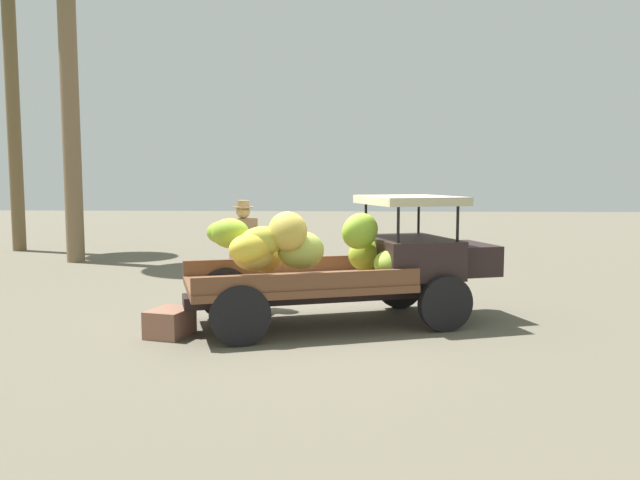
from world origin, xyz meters
name	(u,v)px	position (x,y,z in m)	size (l,w,h in m)	color
ground_plane	(317,320)	(0.00, 0.00, 0.00)	(60.00, 60.00, 0.00)	#655E4D
truck	(351,261)	(0.50, -0.22, 0.92)	(4.66, 2.83, 1.82)	black
farmer	(244,248)	(-1.20, 0.78, 0.98)	(0.57, 0.54, 1.73)	#44516E
wooden_crate	(170,323)	(-1.89, -1.01, 0.18)	(0.59, 0.48, 0.36)	#895C49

